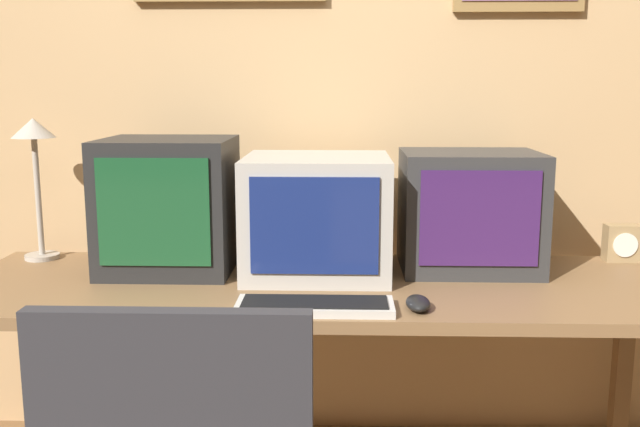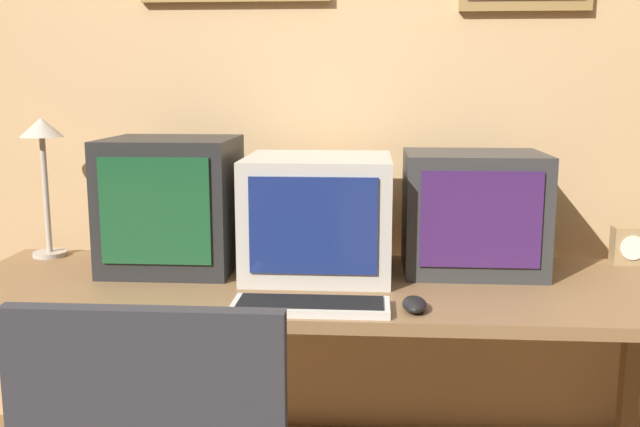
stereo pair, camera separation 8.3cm
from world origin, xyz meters
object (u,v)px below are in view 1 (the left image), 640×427
(keyboard_main, at_px, (315,306))
(desk_lamp, at_px, (35,150))
(desk_clock, at_px, (622,243))
(mouse_near_keyboard, at_px, (418,303))
(monitor_center, at_px, (317,215))
(monitor_right, at_px, (469,211))
(monitor_left, at_px, (169,205))

(keyboard_main, bearing_deg, desk_lamp, 150.57)
(desk_lamp, bearing_deg, keyboard_main, -29.43)
(desk_clock, bearing_deg, mouse_near_keyboard, -143.31)
(monitor_center, distance_m, monitor_right, 0.50)
(monitor_center, bearing_deg, monitor_left, 177.04)
(mouse_near_keyboard, height_order, desk_clock, desk_clock)
(monitor_left, bearing_deg, desk_lamp, 165.35)
(monitor_center, bearing_deg, desk_clock, 9.74)
(keyboard_main, distance_m, desk_lamp, 1.17)
(monitor_right, distance_m, keyboard_main, 0.69)
(monitor_center, distance_m, mouse_near_keyboard, 0.50)
(monitor_right, relative_size, keyboard_main, 1.04)
(monitor_right, height_order, mouse_near_keyboard, monitor_right)
(monitor_left, distance_m, monitor_right, 0.97)
(monitor_center, relative_size, monitor_right, 1.04)
(monitor_center, height_order, desk_clock, monitor_center)
(monitor_right, bearing_deg, monitor_center, -172.42)
(keyboard_main, bearing_deg, monitor_center, 91.19)
(monitor_right, bearing_deg, mouse_near_keyboard, -114.99)
(keyboard_main, distance_m, mouse_near_keyboard, 0.28)
(mouse_near_keyboard, bearing_deg, monitor_right, 65.01)
(monitor_left, bearing_deg, monitor_center, -2.96)
(monitor_right, relative_size, desk_lamp, 0.90)
(monitor_right, distance_m, desk_clock, 0.57)
(monitor_right, xyz_separation_m, keyboard_main, (-0.48, -0.46, -0.18))
(monitor_center, height_order, desk_lamp, desk_lamp)
(keyboard_main, bearing_deg, monitor_right, 43.61)
(mouse_near_keyboard, relative_size, desk_lamp, 0.24)
(monitor_left, height_order, monitor_center, monitor_left)
(keyboard_main, distance_m, desk_clock, 1.18)
(monitor_left, xyz_separation_m, keyboard_main, (0.49, -0.42, -0.20))
(monitor_center, height_order, mouse_near_keyboard, monitor_center)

